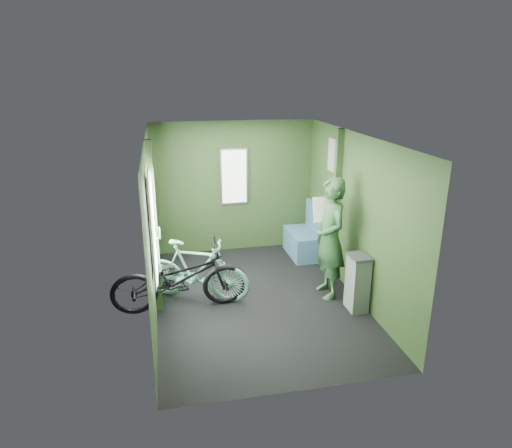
{
  "coord_description": "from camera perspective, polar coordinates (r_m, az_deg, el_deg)",
  "views": [
    {
      "loc": [
        -1.2,
        -5.68,
        3.09
      ],
      "look_at": [
        0.0,
        0.1,
        1.1
      ],
      "focal_mm": 32.0,
      "sensor_mm": 36.0,
      "label": 1
    }
  ],
  "objects": [
    {
      "name": "room",
      "position": [
        6.07,
        -0.23,
        2.8
      ],
      "size": [
        4.0,
        4.02,
        2.31
      ],
      "color": "black",
      "rests_on": "ground"
    },
    {
      "name": "bicycle_black",
      "position": [
        6.39,
        -9.23,
        -10.55
      ],
      "size": [
        1.86,
        0.84,
        1.04
      ],
      "primitive_type": "imported",
      "rotation": [
        0.0,
        -0.14,
        1.62
      ],
      "color": "black",
      "rests_on": "ground"
    },
    {
      "name": "bicycle_mint",
      "position": [
        6.61,
        -7.39,
        -9.43
      ],
      "size": [
        1.63,
        1.14,
        0.98
      ],
      "primitive_type": "imported",
      "rotation": [
        0.0,
        -0.14,
        1.15
      ],
      "color": "#76B8A3",
      "rests_on": "ground"
    },
    {
      "name": "passenger",
      "position": [
        6.45,
        9.22,
        -1.79
      ],
      "size": [
        0.44,
        0.69,
        1.73
      ],
      "rotation": [
        0.0,
        0.0,
        -1.53
      ],
      "color": "#2E5530",
      "rests_on": "ground"
    },
    {
      "name": "waste_box",
      "position": [
        6.31,
        12.57,
        -7.16
      ],
      "size": [
        0.23,
        0.32,
        0.79
      ],
      "primitive_type": "cube",
      "color": "slate",
      "rests_on": "ground"
    },
    {
      "name": "bench_seat",
      "position": [
        8.02,
        6.06,
        -2.06
      ],
      "size": [
        0.5,
        0.87,
        0.91
      ],
      "rotation": [
        0.0,
        0.0,
        0.02
      ],
      "color": "#2F4964",
      "rests_on": "ground"
    }
  ]
}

